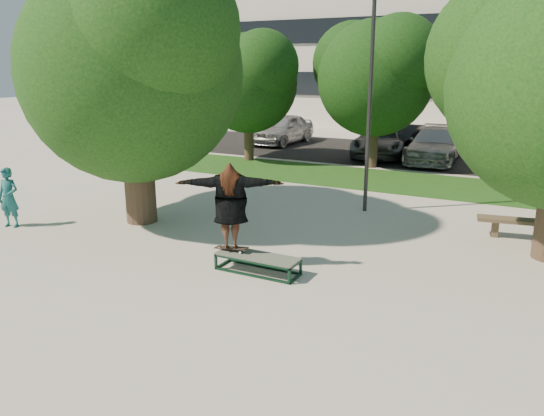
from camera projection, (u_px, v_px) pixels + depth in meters
The scene contains 16 objects.
ground at pixel (255, 256), 12.19m from camera, with size 120.00×120.00×0.00m, color #A9A69B.
grass_strip at pixel (402, 182), 19.86m from camera, with size 30.00×4.00×0.02m, color #153F12.
asphalt_strip at pixel (415, 155), 25.87m from camera, with size 40.00×8.00×0.01m, color black.
tree_left at pixel (131, 58), 13.89m from camera, with size 6.96×5.95×7.12m.
bg_tree_left at pixel (248, 77), 23.63m from camera, with size 5.28×4.51×5.77m.
bg_tree_mid at pixel (374, 71), 21.95m from camera, with size 5.76×4.92×6.24m.
bg_tree_right at pixel (517, 87), 19.19m from camera, with size 5.04×4.31×5.43m.
lamppost at pixel (370, 105), 15.20m from camera, with size 0.25×0.15×6.11m.
office_building at pixel (447, 12), 38.35m from camera, with size 30.00×14.12×16.00m.
grind_box at pixel (258, 264), 11.21m from camera, with size 1.80×0.60×0.38m.
skater_rig at pixel (230, 206), 11.19m from camera, with size 2.33×1.52×1.93m.
bystander at pixel (9, 198), 14.23m from camera, with size 0.59×0.39×1.63m, color #18585B.
car_silver_a at pixel (283, 129), 29.45m from camera, with size 1.94×4.82×1.64m, color #ABABB0.
car_dark at pixel (402, 140), 25.72m from camera, with size 1.54×4.43×1.46m, color black.
car_grey at pixel (381, 141), 25.46m from camera, with size 2.39×5.18×1.44m, color #5C5C61.
car_silver_b at pixel (435, 145), 24.02m from camera, with size 2.12×5.21×1.51m, color #A6A6AA.
Camera 1 is at (5.68, -9.98, 4.26)m, focal length 35.00 mm.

